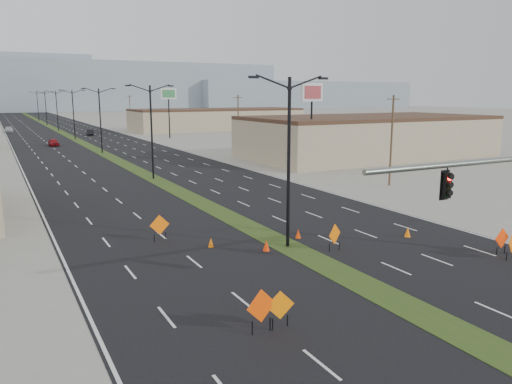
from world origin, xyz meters
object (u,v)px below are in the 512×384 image
construction_sign_1 (261,307)px  cone_1 (266,245)px  cone_3 (211,242)px  pole_sign_east_far (168,97)px  streetlight_4 (57,109)px  construction_sign_0 (280,306)px  streetlight_3 (73,113)px  car_far (9,130)px  streetlight_2 (100,118)px  car_mid (90,132)px  streetlight_5 (46,107)px  construction_sign_3 (335,235)px  streetlight_0 (289,157)px  streetlight_1 (152,129)px  construction_sign_5 (502,239)px  construction_sign_4 (512,243)px  cone_2 (408,232)px  streetlight_6 (38,105)px  construction_sign_2 (160,226)px  cone_0 (298,234)px  car_left (54,142)px

construction_sign_1 → cone_1: bearing=52.6°
cone_3 → pole_sign_east_far: size_ratio=0.06×
streetlight_4 → construction_sign_0: 121.23m
streetlight_3 → car_far: bearing=112.5°
streetlight_2 → car_mid: size_ratio=2.58×
streetlight_5 → car_far: size_ratio=2.14×
streetlight_3 → car_mid: (4.62, 9.69, -4.78)m
streetlight_4 → construction_sign_3: (2.00, -113.97, -4.46)m
streetlight_0 → streetlight_3: size_ratio=1.00×
streetlight_1 → construction_sign_5: size_ratio=6.39×
construction_sign_4 → cone_3: (-13.77, 9.99, -0.72)m
construction_sign_1 → construction_sign_4: 16.37m
construction_sign_4 → cone_2: 6.37m
streetlight_6 → construction_sign_2: 163.42m
cone_1 → cone_3: size_ratio=1.16×
streetlight_4 → streetlight_6: size_ratio=1.00×
streetlight_5 → cone_0: size_ratio=16.73×
streetlight_1 → car_far: 84.50m
pole_sign_east_far → streetlight_3: bearing=157.6°
streetlight_1 → construction_sign_2: 24.51m
streetlight_6 → car_left: 96.84m
cone_0 → pole_sign_east_far: size_ratio=0.06×
car_far → construction_sign_2: construction_sign_2 is taller
cone_1 → cone_0: bearing=23.8°
streetlight_0 → construction_sign_0: 11.64m
construction_sign_1 → construction_sign_3: 11.18m
streetlight_5 → construction_sign_2: bearing=-92.7°
streetlight_4 → pole_sign_east_far: size_ratio=0.96×
car_mid → construction_sign_4: bearing=-82.2°
cone_0 → construction_sign_3: bearing=-82.0°
construction_sign_3 → cone_1: (-3.54, 1.85, -0.62)m
construction_sign_0 → cone_2: (13.79, 7.20, -0.58)m
cone_2 → pole_sign_east_far: bearing=82.7°
cone_3 → cone_1: bearing=-40.6°
streetlight_2 → car_far: streetlight_2 is taller
streetlight_2 → pole_sign_east_far: pole_sign_east_far is taller
car_far → cone_2: (19.35, -113.39, -0.35)m
cone_3 → streetlight_6: bearing=88.6°
construction_sign_0 → construction_sign_3: size_ratio=0.95×
streetlight_4 → cone_3: (-4.12, -109.91, -5.12)m
construction_sign_5 → cone_1: size_ratio=2.29×
streetlight_6 → construction_sign_0: (-5.85, -177.00, -4.51)m
construction_sign_2 → cone_3: bearing=-50.1°
streetlight_4 → car_left: (-5.49, -40.56, -4.77)m
cone_1 → construction_sign_4: bearing=-34.8°
cone_0 → pole_sign_east_far: 78.02m
construction_sign_3 → construction_sign_5: size_ratio=1.04×
streetlight_6 → cone_3: streetlight_6 is taller
car_mid → construction_sign_0: construction_sign_0 is taller
streetlight_0 → streetlight_3: 84.00m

